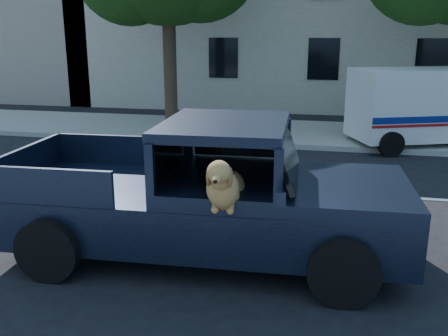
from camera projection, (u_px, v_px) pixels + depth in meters
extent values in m
plane|color=black|center=(228.00, 256.00, 7.53)|extent=(120.00, 120.00, 0.00)
cube|color=gray|center=(286.00, 133.00, 16.17)|extent=(60.00, 4.00, 0.15)
cylinder|color=#332619|center=(170.00, 64.00, 16.80)|extent=(0.44, 0.44, 4.40)
cube|color=beige|center=(376.00, 1.00, 21.26)|extent=(26.00, 6.00, 9.00)
cube|color=tan|center=(3.00, 16.00, 25.05)|extent=(12.00, 6.00, 8.00)
cube|color=black|center=(207.00, 211.00, 7.39)|extent=(5.84, 2.46, 0.73)
cube|color=black|center=(350.00, 189.00, 6.94)|extent=(1.75, 2.28, 0.18)
cube|color=black|center=(225.00, 126.00, 7.00)|extent=(1.80, 2.19, 0.13)
cube|color=black|center=(288.00, 155.00, 6.96)|extent=(0.36, 1.91, 0.63)
cube|color=black|center=(235.00, 211.00, 6.78)|extent=(0.63, 0.63, 0.42)
cube|color=black|center=(281.00, 200.00, 5.70)|extent=(0.11, 0.06, 0.18)
cube|color=silver|center=(423.00, 129.00, 14.42)|extent=(4.50, 3.24, 0.49)
cube|color=silver|center=(414.00, 95.00, 14.09)|extent=(3.77, 2.95, 1.47)
cube|color=navy|center=(431.00, 120.00, 13.35)|extent=(3.10, 1.24, 0.18)
cube|color=#9E0F0F|center=(430.00, 125.00, 13.39)|extent=(3.10, 1.24, 0.07)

